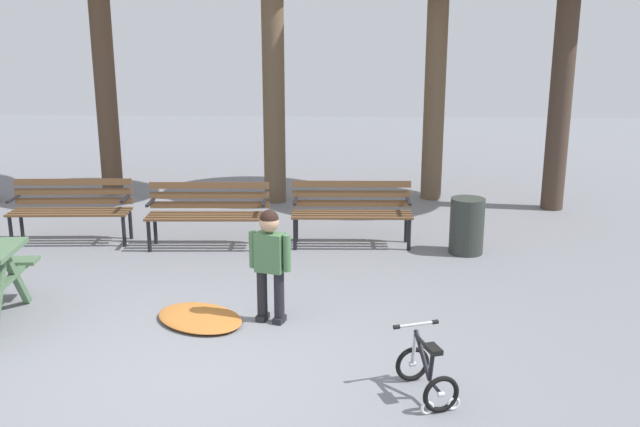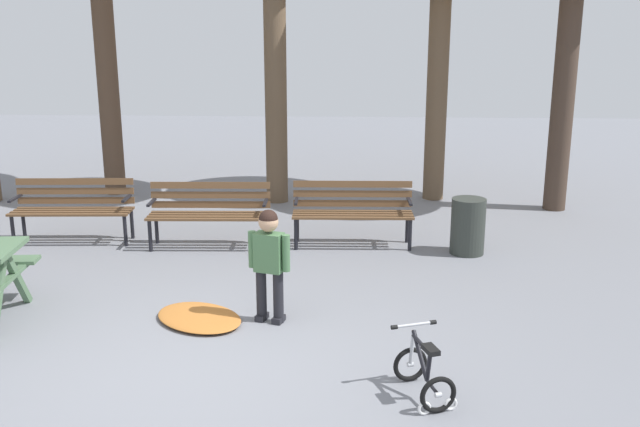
{
  "view_description": "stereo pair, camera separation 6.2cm",
  "coord_description": "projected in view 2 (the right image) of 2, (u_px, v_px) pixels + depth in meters",
  "views": [
    {
      "loc": [
        1.29,
        -5.44,
        2.83
      ],
      "look_at": [
        0.99,
        2.06,
        0.85
      ],
      "focal_mm": 39.44,
      "sensor_mm": 36.0,
      "label": 1
    },
    {
      "loc": [
        1.36,
        -5.44,
        2.83
      ],
      "look_at": [
        0.99,
        2.06,
        0.85
      ],
      "focal_mm": 39.44,
      "sensor_mm": 36.0,
      "label": 2
    }
  ],
  "objects": [
    {
      "name": "park_bench_far_left",
      "position": [
        73.0,
        205.0,
        9.56
      ],
      "size": [
        1.62,
        0.55,
        0.85
      ],
      "color": "brown",
      "rests_on": "ground"
    },
    {
      "name": "park_bench_right",
      "position": [
        353.0,
        208.0,
        9.4
      ],
      "size": [
        1.61,
        0.5,
        0.85
      ],
      "color": "brown",
      "rests_on": "ground"
    },
    {
      "name": "ground",
      "position": [
        194.0,
        368.0,
        6.04
      ],
      "size": [
        36.0,
        36.0,
        0.0
      ],
      "primitive_type": "plane",
      "color": "slate"
    },
    {
      "name": "child_standing",
      "position": [
        269.0,
        256.0,
        6.85
      ],
      "size": [
        0.42,
        0.23,
        1.15
      ],
      "color": "black",
      "rests_on": "ground"
    },
    {
      "name": "trash_bin",
      "position": [
        468.0,
        226.0,
        9.06
      ],
      "size": [
        0.44,
        0.44,
        0.73
      ],
      "primitive_type": "cylinder",
      "color": "#2D332D",
      "rests_on": "ground"
    },
    {
      "name": "leaf_pile",
      "position": [
        199.0,
        317.0,
        7.02
      ],
      "size": [
        1.19,
        1.13,
        0.07
      ],
      "primitive_type": "ellipsoid",
      "rotation": [
        0.0,
        0.0,
        2.51
      ],
      "color": "#B26B2D",
      "rests_on": "ground"
    },
    {
      "name": "park_bench_left",
      "position": [
        210.0,
        209.0,
        9.33
      ],
      "size": [
        1.62,
        0.52,
        0.85
      ],
      "color": "brown",
      "rests_on": "ground"
    },
    {
      "name": "kids_bicycle",
      "position": [
        424.0,
        373.0,
        5.53
      ],
      "size": [
        0.51,
        0.63,
        0.54
      ],
      "color": "black",
      "rests_on": "ground"
    }
  ]
}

